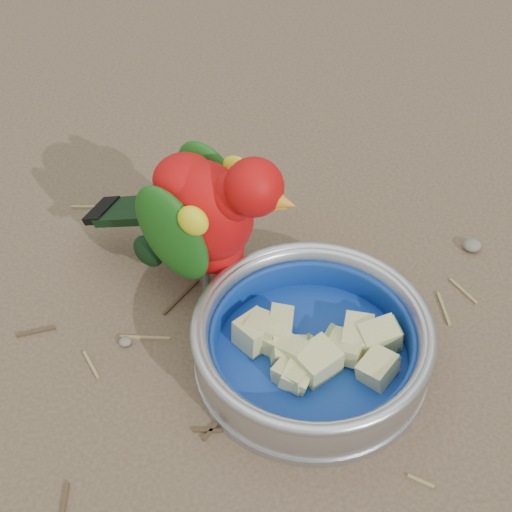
{
  "coord_description": "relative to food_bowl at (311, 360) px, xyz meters",
  "views": [
    {
      "loc": [
        -0.13,
        -0.44,
        0.64
      ],
      "look_at": [
        -0.08,
        0.12,
        0.08
      ],
      "focal_mm": 55.0,
      "sensor_mm": 36.0,
      "label": 1
    }
  ],
  "objects": [
    {
      "name": "ground_debris",
      "position": [
        0.08,
        0.01,
        -0.01
      ],
      "size": [
        0.9,
        0.8,
        0.01
      ],
      "primitive_type": null,
      "color": "#917C4E",
      "rests_on": "ground"
    },
    {
      "name": "bowl_wall",
      "position": [
        0.0,
        0.0,
        0.03
      ],
      "size": [
        0.23,
        0.23,
        0.04
      ],
      "primitive_type": null,
      "color": "#B2B2BA",
      "rests_on": "food_bowl"
    },
    {
      "name": "food_bowl",
      "position": [
        0.0,
        0.0,
        0.0
      ],
      "size": [
        0.23,
        0.23,
        0.02
      ],
      "primitive_type": "cylinder",
      "color": "#B2B2BA",
      "rests_on": "ground"
    },
    {
      "name": "ground",
      "position": [
        0.03,
        -0.04,
        -0.01
      ],
      "size": [
        60.0,
        60.0,
        0.0
      ],
      "primitive_type": "plane",
      "color": "brown"
    },
    {
      "name": "lory_parrot",
      "position": [
        -0.1,
        0.12,
        0.08
      ],
      "size": [
        0.25,
        0.21,
        0.18
      ],
      "primitive_type": null,
      "rotation": [
        0.0,
        0.0,
        -2.13
      ],
      "color": "#B4090A",
      "rests_on": "ground"
    },
    {
      "name": "fruit_wedges",
      "position": [
        0.0,
        0.0,
        0.02
      ],
      "size": [
        0.14,
        0.14,
        0.03
      ],
      "primitive_type": null,
      "color": "#CAC87F",
      "rests_on": "food_bowl"
    }
  ]
}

